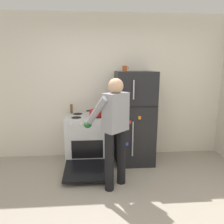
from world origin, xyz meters
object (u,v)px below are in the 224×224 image
(refrigerator, at_px, (134,118))
(pepper_mill, at_px, (71,109))
(stove_range, at_px, (88,140))
(person_cook, at_px, (114,124))
(red_pot, at_px, (96,113))
(coffee_mug, at_px, (125,68))

(refrigerator, bearing_deg, pepper_mill, 170.14)
(stove_range, height_order, pepper_mill, pepper_mill)
(refrigerator, distance_m, person_cook, 0.96)
(person_cook, height_order, pepper_mill, person_cook)
(person_cook, relative_size, pepper_mill, 9.49)
(stove_range, height_order, person_cook, person_cook)
(stove_range, xyz_separation_m, person_cook, (0.41, -0.83, 0.52))
(red_pot, height_order, coffee_mug, coffee_mug)
(person_cook, height_order, red_pot, person_cook)
(pepper_mill, bearing_deg, coffee_mug, -8.75)
(pepper_mill, bearing_deg, person_cook, -55.92)
(coffee_mug, xyz_separation_m, pepper_mill, (-0.97, 0.15, -0.74))
(refrigerator, distance_m, stove_range, 0.94)
(stove_range, xyz_separation_m, coffee_mug, (0.67, 0.07, 1.28))
(person_cook, bearing_deg, stove_range, 116.20)
(stove_range, bearing_deg, pepper_mill, 144.04)
(refrigerator, height_order, coffee_mug, coffee_mug)
(stove_range, height_order, coffee_mug, coffee_mug)
(person_cook, distance_m, red_pot, 0.83)
(refrigerator, distance_m, pepper_mill, 1.18)
(stove_range, relative_size, person_cook, 0.75)
(stove_range, bearing_deg, red_pot, -11.44)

